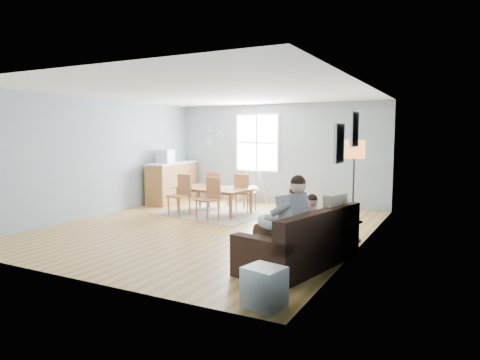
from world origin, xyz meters
The scene contains 22 objects.
room centered at (0.00, 0.00, 2.42)m, with size 8.40×9.40×3.90m.
window centered at (-0.60, 3.46, 1.65)m, with size 1.32×0.08×1.62m.
pictures centered at (2.97, -1.05, 1.85)m, with size 0.05×1.34×0.74m.
wall_plates centered at (-2.00, 3.47, 1.83)m, with size 0.67×0.02×0.66m.
sofa centered at (2.51, -1.58, 0.29)m, with size 1.30×2.19×0.83m.
green_throw centered at (2.58, -0.90, 0.53)m, with size 0.94×0.80×0.04m, color #155E23.
beige_pillow centered at (2.83, -1.10, 0.75)m, with size 0.14×0.49×0.49m, color #B7AD8C.
father centered at (2.32, -1.83, 0.71)m, with size 0.99×0.58×1.33m.
nursing_pillow centered at (2.17, -1.80, 0.64)m, with size 0.52×0.52×0.14m, color #AEC6D9.
infant centered at (2.17, -1.77, 0.71)m, with size 0.15×0.35×0.13m.
toddler centered at (2.48, -1.37, 0.69)m, with size 0.52×0.30×0.79m.
floor_lamp centered at (2.80, 0.20, 1.47)m, with size 0.36×0.36×1.78m.
storage_cube centered at (2.62, -3.20, 0.22)m, with size 0.47×0.43×0.45m.
rug centered at (-0.75, 1.34, 0.01)m, with size 2.47×1.88×0.01m, color gray.
dining_table centered at (-0.75, 1.34, 0.31)m, with size 1.75×0.98×0.62m, color olive.
chair_sw centered at (-1.30, 0.83, 0.54)m, with size 0.48×0.48×0.95m.
chair_se centered at (-0.42, 0.66, 0.53)m, with size 0.50×0.50×0.93m.
chair_nw centered at (-1.07, 2.02, 0.53)m, with size 0.49×0.49×0.93m.
chair_ne centered at (-0.19, 1.85, 0.53)m, with size 0.47×0.47×0.93m.
counter centered at (-2.70, 2.37, 0.56)m, with size 0.80×2.04×1.11m.
monitor centered at (-2.64, 2.00, 1.29)m, with size 0.39×0.37×0.36m.
baby_swing centered at (-0.56, 3.10, 0.41)m, with size 1.15×1.16×0.90m.
Camera 1 is at (4.46, -7.29, 1.86)m, focal length 32.00 mm.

